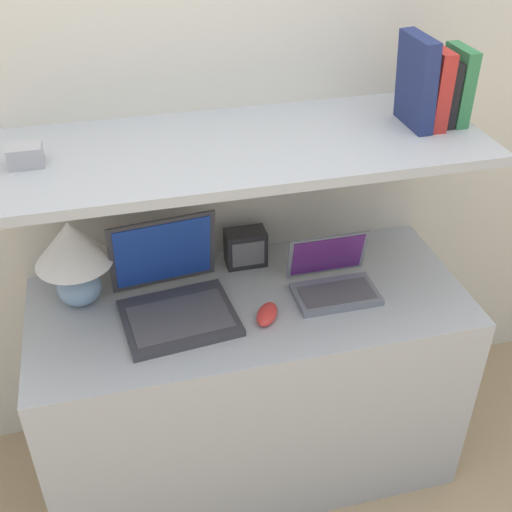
{
  "coord_description": "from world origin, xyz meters",
  "views": [
    {
      "loc": [
        -0.36,
        -1.21,
        1.95
      ],
      "look_at": [
        0.02,
        0.29,
        0.89
      ],
      "focal_mm": 45.0,
      "sensor_mm": 36.0,
      "label": 1
    }
  ],
  "objects_px": {
    "book_black": "(444,91)",
    "book_red": "(432,86)",
    "laptop_large": "(174,296)",
    "router_box": "(246,248)",
    "laptop_small": "(333,281)",
    "book_navy": "(416,82)",
    "computer_mouse": "(267,314)",
    "table_lamp": "(73,253)",
    "shelf_gadget": "(25,155)",
    "book_green": "(457,85)"
  },
  "relations": [
    {
      "from": "laptop_small",
      "to": "shelf_gadget",
      "type": "height_order",
      "value": "shelf_gadget"
    },
    {
      "from": "laptop_large",
      "to": "shelf_gadget",
      "type": "relative_size",
      "value": 4.18
    },
    {
      "from": "table_lamp",
      "to": "laptop_small",
      "type": "relative_size",
      "value": 1.1
    },
    {
      "from": "laptop_large",
      "to": "computer_mouse",
      "type": "distance_m",
      "value": 0.28
    },
    {
      "from": "router_box",
      "to": "shelf_gadget",
      "type": "bearing_deg",
      "value": -167.72
    },
    {
      "from": "computer_mouse",
      "to": "book_black",
      "type": "bearing_deg",
      "value": 16.43
    },
    {
      "from": "shelf_gadget",
      "to": "book_navy",
      "type": "bearing_deg",
      "value": 0.0
    },
    {
      "from": "laptop_large",
      "to": "computer_mouse",
      "type": "relative_size",
      "value": 2.9
    },
    {
      "from": "book_green",
      "to": "router_box",
      "type": "bearing_deg",
      "value": 167.55
    },
    {
      "from": "computer_mouse",
      "to": "book_red",
      "type": "height_order",
      "value": "book_red"
    },
    {
      "from": "laptop_large",
      "to": "book_black",
      "type": "xyz_separation_m",
      "value": [
        0.81,
        0.06,
        0.53
      ]
    },
    {
      "from": "table_lamp",
      "to": "book_black",
      "type": "distance_m",
      "value": 1.16
    },
    {
      "from": "computer_mouse",
      "to": "book_green",
      "type": "xyz_separation_m",
      "value": [
        0.59,
        0.16,
        0.58
      ]
    },
    {
      "from": "book_navy",
      "to": "laptop_large",
      "type": "bearing_deg",
      "value": -175.34
    },
    {
      "from": "laptop_small",
      "to": "router_box",
      "type": "distance_m",
      "value": 0.31
    },
    {
      "from": "laptop_small",
      "to": "router_box",
      "type": "relative_size",
      "value": 1.94
    },
    {
      "from": "router_box",
      "to": "laptop_large",
      "type": "bearing_deg",
      "value": -144.35
    },
    {
      "from": "computer_mouse",
      "to": "router_box",
      "type": "height_order",
      "value": "router_box"
    },
    {
      "from": "computer_mouse",
      "to": "book_navy",
      "type": "distance_m",
      "value": 0.78
    },
    {
      "from": "book_black",
      "to": "shelf_gadget",
      "type": "distance_m",
      "value": 1.15
    },
    {
      "from": "shelf_gadget",
      "to": "book_red",
      "type": "bearing_deg",
      "value": 0.0
    },
    {
      "from": "book_black",
      "to": "book_red",
      "type": "relative_size",
      "value": 0.84
    },
    {
      "from": "table_lamp",
      "to": "router_box",
      "type": "xyz_separation_m",
      "value": [
        0.53,
        0.08,
        -0.12
      ]
    },
    {
      "from": "book_black",
      "to": "laptop_large",
      "type": "bearing_deg",
      "value": -175.86
    },
    {
      "from": "book_green",
      "to": "table_lamp",
      "type": "bearing_deg",
      "value": 177.27
    },
    {
      "from": "router_box",
      "to": "book_green",
      "type": "bearing_deg",
      "value": -12.45
    },
    {
      "from": "table_lamp",
      "to": "book_red",
      "type": "xyz_separation_m",
      "value": [
        1.04,
        -0.05,
        0.42
      ]
    },
    {
      "from": "book_green",
      "to": "laptop_small",
      "type": "bearing_deg",
      "value": -167.09
    },
    {
      "from": "table_lamp",
      "to": "computer_mouse",
      "type": "xyz_separation_m",
      "value": [
        0.53,
        -0.22,
        -0.16
      ]
    },
    {
      "from": "book_green",
      "to": "book_navy",
      "type": "relative_size",
      "value": 0.83
    },
    {
      "from": "laptop_small",
      "to": "book_green",
      "type": "bearing_deg",
      "value": 12.91
    },
    {
      "from": "book_red",
      "to": "shelf_gadget",
      "type": "relative_size",
      "value": 2.58
    },
    {
      "from": "router_box",
      "to": "shelf_gadget",
      "type": "xyz_separation_m",
      "value": [
        -0.59,
        -0.13,
        0.46
      ]
    },
    {
      "from": "laptop_small",
      "to": "book_navy",
      "type": "bearing_deg",
      "value": 19.65
    },
    {
      "from": "table_lamp",
      "to": "router_box",
      "type": "relative_size",
      "value": 2.14
    },
    {
      "from": "laptop_large",
      "to": "computer_mouse",
      "type": "bearing_deg",
      "value": -22.2
    },
    {
      "from": "laptop_small",
      "to": "shelf_gadget",
      "type": "relative_size",
      "value": 3.02
    },
    {
      "from": "book_green",
      "to": "book_red",
      "type": "xyz_separation_m",
      "value": [
        -0.08,
        0.0,
        0.0
      ]
    },
    {
      "from": "book_red",
      "to": "book_green",
      "type": "bearing_deg",
      "value": 0.0
    },
    {
      "from": "laptop_large",
      "to": "router_box",
      "type": "xyz_separation_m",
      "value": [
        0.26,
        0.19,
        0.01
      ]
    },
    {
      "from": "computer_mouse",
      "to": "router_box",
      "type": "distance_m",
      "value": 0.3
    },
    {
      "from": "computer_mouse",
      "to": "router_box",
      "type": "bearing_deg",
      "value": 88.89
    },
    {
      "from": "book_navy",
      "to": "shelf_gadget",
      "type": "relative_size",
      "value": 3.01
    },
    {
      "from": "laptop_large",
      "to": "book_navy",
      "type": "xyz_separation_m",
      "value": [
        0.72,
        0.06,
        0.56
      ]
    },
    {
      "from": "book_black",
      "to": "shelf_gadget",
      "type": "bearing_deg",
      "value": -180.0
    },
    {
      "from": "book_green",
      "to": "book_red",
      "type": "height_order",
      "value": "book_red"
    },
    {
      "from": "laptop_small",
      "to": "book_black",
      "type": "bearing_deg",
      "value": 14.36
    },
    {
      "from": "laptop_small",
      "to": "book_navy",
      "type": "distance_m",
      "value": 0.63
    },
    {
      "from": "book_black",
      "to": "shelf_gadget",
      "type": "relative_size",
      "value": 2.17
    },
    {
      "from": "computer_mouse",
      "to": "book_green",
      "type": "bearing_deg",
      "value": 15.43
    }
  ]
}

